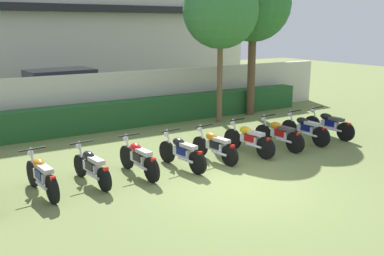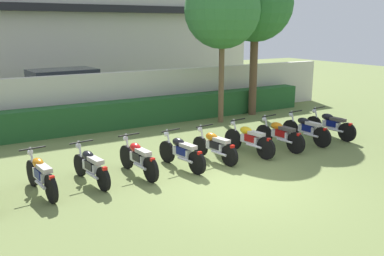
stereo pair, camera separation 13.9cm
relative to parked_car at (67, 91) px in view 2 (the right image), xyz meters
The scene contains 16 objects.
ground 10.89m from the parked_car, 84.07° to the right, with size 60.00×60.00×0.00m, color olive.
building 7.04m from the parked_car, 79.60° to the left, with size 21.61×6.50×8.52m.
compound_wall 3.30m from the parked_car, 70.17° to the right, with size 20.53×0.30×1.98m, color beige.
hedge_row 3.99m from the parked_car, 73.60° to the right, with size 16.42×0.70×0.99m, color #235628.
parked_car is the anchor object (origin of this frame).
tree_near_inspector 7.53m from the parked_car, 46.99° to the right, with size 2.83×2.83×5.66m.
tree_far_side 8.72m from the parked_car, 33.66° to the right, with size 3.03×3.03×6.05m.
motorcycle_in_row_1 9.42m from the parked_car, 108.58° to the right, with size 0.60×1.88×0.97m.
motorcycle_in_row_2 9.04m from the parked_car, 101.72° to the right, with size 0.60×1.83×0.94m.
motorcycle_in_row_3 8.93m from the parked_car, 94.08° to the right, with size 0.60×1.89×0.97m.
motorcycle_in_row_4 9.02m from the parked_car, 86.39° to the right, with size 0.60×1.87×0.96m.
motorcycle_in_row_5 9.09m from the parked_car, 79.42° to the right, with size 0.60×1.77×0.95m.
motorcycle_in_row_6 9.39m from the parked_car, 72.15° to the right, with size 0.60×1.91×0.98m.
motorcycle_in_row_7 9.83m from the parked_car, 65.75° to the right, with size 0.60×1.89×0.98m.
motorcycle_in_row_8 10.31m from the parked_car, 59.55° to the right, with size 0.60×1.92×0.98m.
motorcycle_in_row_9 10.91m from the parked_car, 53.97° to the right, with size 0.60×1.93×0.97m.
Camera 2 is at (-5.82, -7.52, 3.68)m, focal length 39.69 mm.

